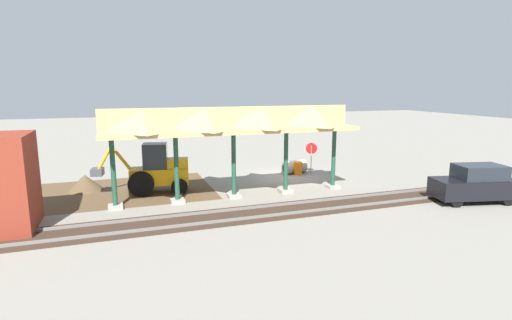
{
  "coord_description": "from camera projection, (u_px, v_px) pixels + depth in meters",
  "views": [
    {
      "loc": [
        10.58,
        23.97,
        5.94
      ],
      "look_at": [
        2.77,
        1.82,
        1.6
      ],
      "focal_mm": 28.0,
      "sensor_mm": 36.0,
      "label": 1
    }
  ],
  "objects": [
    {
      "name": "ground_plane",
      "position": [
        286.0,
        176.0,
        26.77
      ],
      "size": [
        120.0,
        120.0,
        0.0
      ],
      "primitive_type": "plane",
      "color": "gray"
    },
    {
      "name": "dirt_work_zone",
      "position": [
        123.0,
        191.0,
        22.95
      ],
      "size": [
        10.05,
        7.0,
        0.01
      ],
      "primitive_type": "cube",
      "color": "brown",
      "rests_on": "ground"
    },
    {
      "name": "platform_canopy",
      "position": [
        233.0,
        121.0,
        20.89
      ],
      "size": [
        13.35,
        3.2,
        4.9
      ],
      "color": "#9E998E",
      "rests_on": "ground"
    },
    {
      "name": "rail_tracks",
      "position": [
        340.0,
        204.0,
        20.39
      ],
      "size": [
        60.0,
        2.58,
        0.15
      ],
      "color": "slate",
      "rests_on": "ground"
    },
    {
      "name": "stop_sign",
      "position": [
        311.0,
        152.0,
        27.06
      ],
      "size": [
        0.71,
        0.33,
        2.18
      ],
      "color": "gray",
      "rests_on": "ground"
    },
    {
      "name": "backhoe",
      "position": [
        157.0,
        171.0,
        22.47
      ],
      "size": [
        5.34,
        2.18,
        2.82
      ],
      "color": "orange",
      "rests_on": "ground"
    },
    {
      "name": "dirt_mound",
      "position": [
        86.0,
        190.0,
        23.17
      ],
      "size": [
        4.06,
        4.06,
        1.83
      ],
      "primitive_type": "cone",
      "color": "brown",
      "rests_on": "ground"
    },
    {
      "name": "concrete_pipe",
      "position": [
        294.0,
        167.0,
        27.64
      ],
      "size": [
        1.72,
        1.15,
        0.9
      ],
      "color": "#9E9384",
      "rests_on": "ground"
    },
    {
      "name": "distant_parked_car",
      "position": [
        476.0,
        184.0,
        20.61
      ],
      "size": [
        4.49,
        2.66,
        1.98
      ],
      "color": "black",
      "rests_on": "ground"
    },
    {
      "name": "traffic_barrel",
      "position": [
        298.0,
        168.0,
        27.15
      ],
      "size": [
        0.56,
        0.56,
        0.9
      ],
      "primitive_type": "cylinder",
      "color": "orange",
      "rests_on": "ground"
    }
  ]
}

